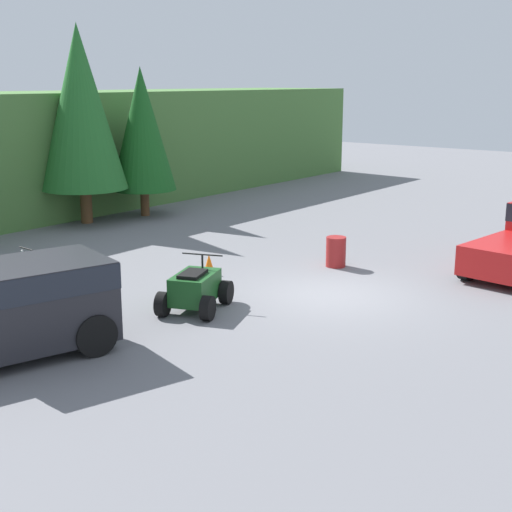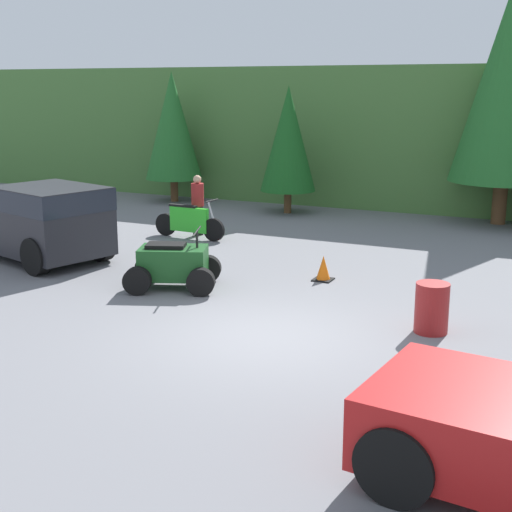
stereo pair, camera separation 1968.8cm
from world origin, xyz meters
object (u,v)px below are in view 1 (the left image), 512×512
Objects in this scene: traffic_cone at (209,265)px; steel_barrel at (336,252)px; quad_atv at (195,290)px; dirt_bike at (1,279)px.

steel_barrel reaches higher than traffic_cone.
steel_barrel is at bearing -40.31° from traffic_cone.
quad_atv is at bearing -144.21° from traffic_cone.
dirt_bike is 1.01× the size of quad_atv.
dirt_bike is 4.09× the size of traffic_cone.
quad_atv is (2.25, -4.50, 0.02)m from dirt_bike.
traffic_cone is at bearing 14.40° from quad_atv.
dirt_bike is at bearing 147.18° from steel_barrel.
quad_atv reaches higher than dirt_bike.
quad_atv is 2.54× the size of steel_barrel.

